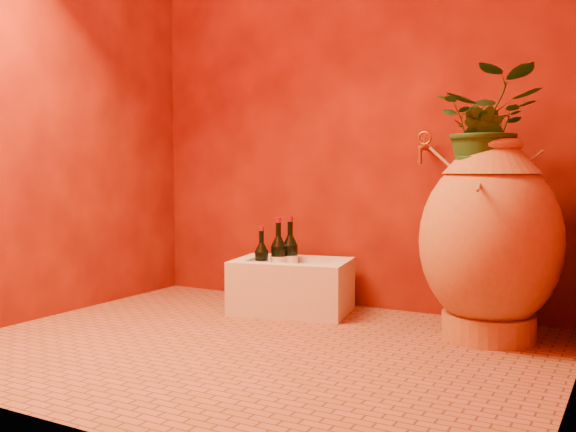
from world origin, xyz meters
The scene contains 11 objects.
floor centered at (0.00, 0.00, 0.00)m, with size 2.50×2.50×0.00m, color brown.
wall_back centered at (0.00, 1.00, 1.25)m, with size 2.50×0.02×2.50m, color #500B04.
wall_left centered at (-1.25, 0.00, 1.25)m, with size 0.02×2.00×2.50m, color #500B04.
amphora centered at (0.85, 0.63, 0.45)m, with size 0.78×0.78×0.90m.
stone_basin centered at (-0.19, 0.68, 0.14)m, with size 0.67×0.53×0.28m.
wine_bottle_a centered at (-0.23, 0.74, 0.28)m, with size 0.09×0.09×0.35m.
wine_bottle_b centered at (-0.27, 0.68, 0.28)m, with size 0.09×0.09×0.35m.
wine_bottle_c centered at (-0.33, 0.60, 0.27)m, with size 0.08×0.08×0.31m.
wall_tap centered at (0.45, 0.91, 0.88)m, with size 0.07×0.16×0.17m.
plant_main centered at (0.83, 0.64, 0.96)m, with size 0.45×0.39×0.50m, color #194017.
plant_side centered at (0.81, 0.57, 0.85)m, with size 0.21×0.17×0.38m, color #194017.
Camera 1 is at (1.45, -2.30, 0.76)m, focal length 40.00 mm.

